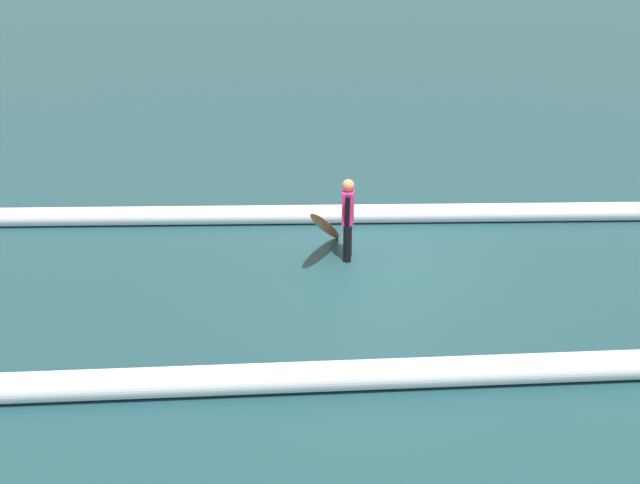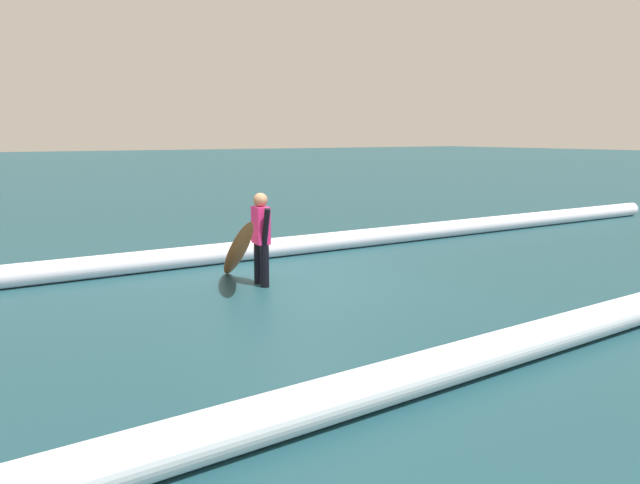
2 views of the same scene
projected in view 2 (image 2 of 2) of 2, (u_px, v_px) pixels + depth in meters
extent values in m
plane|color=#1B424C|center=(300.00, 285.00, 9.79)|extent=(174.31, 174.31, 0.00)
cylinder|color=black|center=(265.00, 266.00, 9.61)|extent=(0.14, 0.14, 0.66)
cylinder|color=black|center=(258.00, 263.00, 9.86)|extent=(0.14, 0.14, 0.66)
cube|color=#D82672|center=(261.00, 225.00, 9.63)|extent=(0.24, 0.36, 0.57)
sphere|color=#A67654|center=(260.00, 200.00, 9.56)|extent=(0.22, 0.22, 0.22)
cylinder|color=black|center=(266.00, 227.00, 9.44)|extent=(0.09, 0.22, 0.59)
cylinder|color=black|center=(256.00, 223.00, 9.82)|extent=(0.09, 0.12, 0.59)
ellipsoid|color=#E55926|center=(237.00, 251.00, 9.53)|extent=(0.78, 2.08, 1.20)
ellipsoid|color=red|center=(237.00, 250.00, 9.53)|extent=(0.51, 1.64, 0.97)
cylinder|color=white|center=(297.00, 245.00, 12.26)|extent=(22.65, 0.41, 0.37)
cylinder|color=white|center=(598.00, 321.00, 7.24)|extent=(23.38, 1.44, 0.39)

